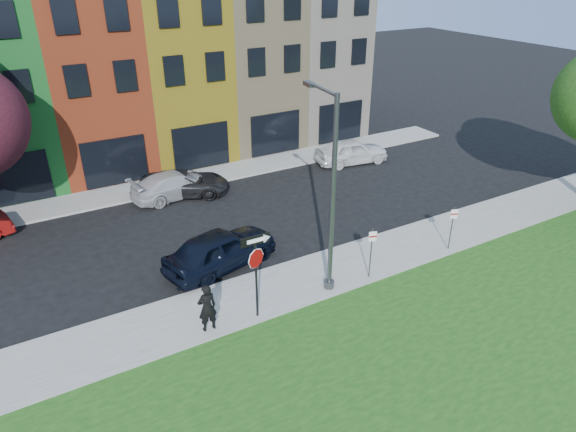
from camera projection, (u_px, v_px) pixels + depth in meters
ground at (369, 316)px, 18.45m from camera, size 120.00×120.00×0.00m
sidewalk_near at (363, 261)px, 21.62m from camera, size 40.00×3.00×0.12m
sidewalk_far at (160, 186)px, 28.67m from camera, size 40.00×2.40×0.12m
rowhouse_block at (128, 75)px, 31.42m from camera, size 30.00×10.12×10.00m
stop_sign at (256, 260)px, 17.23m from camera, size 1.05×0.11×3.27m
man at (207, 308)px, 17.22m from camera, size 0.66×0.44×1.80m
sedan_near at (221, 249)px, 21.01m from camera, size 4.34×5.86×1.67m
parked_car_silver at (176, 184)px, 27.27m from camera, size 3.28×5.32×1.39m
parked_car_dark at (184, 183)px, 27.50m from camera, size 5.66×6.30×1.30m
parked_car_white at (352, 151)px, 31.61m from camera, size 3.17×5.06×1.54m
street_lamp at (330, 196)px, 18.29m from camera, size 0.60×2.57×7.53m
parking_sign_a at (371, 248)px, 19.89m from camera, size 0.31×0.14×2.15m
parking_sign_b at (452, 223)px, 21.85m from camera, size 0.30×0.16×1.99m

